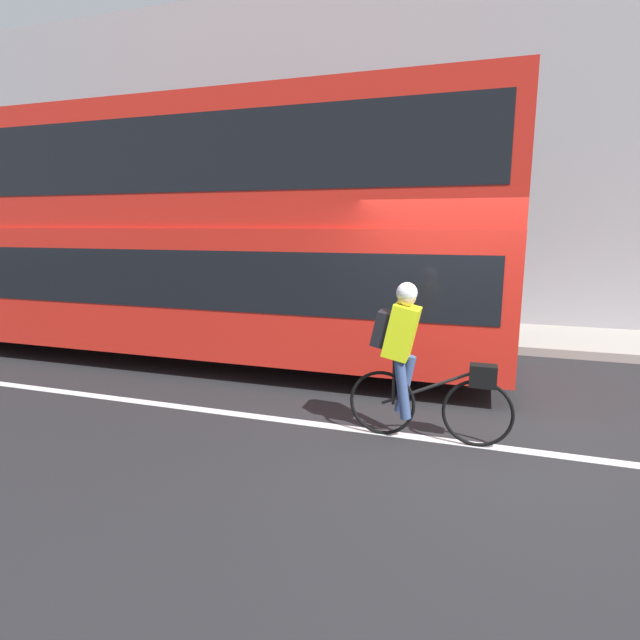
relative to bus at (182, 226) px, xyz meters
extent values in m
plane|color=#232326|center=(4.55, -2.03, -2.18)|extent=(80.00, 80.00, 0.00)
cube|color=silver|center=(4.55, -2.23, -2.18)|extent=(50.00, 0.14, 0.01)
cube|color=#A8A399|center=(4.55, 2.86, -2.11)|extent=(60.00, 2.24, 0.15)
cube|color=#9E9EA3|center=(4.55, 4.13, 1.50)|extent=(60.00, 0.30, 7.37)
cylinder|color=black|center=(3.22, 0.00, -1.67)|extent=(1.03, 0.30, 1.03)
cylinder|color=black|center=(-3.22, 0.00, -1.67)|extent=(1.03, 0.30, 1.03)
cube|color=red|center=(0.00, 0.00, -0.95)|extent=(10.38, 2.53, 1.85)
cube|color=black|center=(0.00, 0.00, -0.73)|extent=(9.96, 2.55, 0.81)
cube|color=red|center=(0.00, 0.00, 0.87)|extent=(10.38, 2.43, 1.78)
cube|color=black|center=(0.00, 0.00, 0.96)|extent=(9.96, 2.45, 1.00)
torus|color=black|center=(4.78, -2.26, -1.83)|extent=(0.70, 0.04, 0.70)
torus|color=black|center=(3.82, -2.26, -1.83)|extent=(0.70, 0.04, 0.70)
cylinder|color=black|center=(4.30, -2.26, -1.61)|extent=(0.98, 0.03, 0.48)
cylinder|color=black|center=(3.94, -2.26, -1.58)|extent=(0.03, 0.03, 0.52)
cube|color=black|center=(4.81, -2.26, -1.44)|extent=(0.26, 0.16, 0.22)
cube|color=#D8EA19|center=(4.00, -2.26, -1.05)|extent=(0.37, 0.32, 0.58)
cube|color=black|center=(3.80, -2.26, -1.03)|extent=(0.21, 0.26, 0.38)
cylinder|color=#384C7A|center=(4.04, -2.17, -1.63)|extent=(0.22, 0.11, 0.63)
cylinder|color=#384C7A|center=(4.04, -2.35, -1.63)|extent=(0.20, 0.11, 0.63)
sphere|color=tan|center=(4.04, -2.26, -0.69)|extent=(0.19, 0.19, 0.19)
sphere|color=silver|center=(4.04, -2.26, -0.65)|extent=(0.21, 0.21, 0.21)
camera|label=1|loc=(4.76, -7.23, 0.01)|focal=28.00mm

